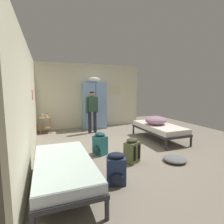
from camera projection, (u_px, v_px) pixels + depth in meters
ground_plane at (116, 147)px, 4.99m from camera, size 8.97×8.97×0.00m
room_backdrop at (65, 99)px, 5.54m from camera, size 4.34×5.67×2.61m
locker_bank at (94, 105)px, 7.23m from camera, size 0.90×0.55×2.07m
shelf_unit at (45, 124)px, 6.48m from camera, size 0.38×0.30×0.57m
bed_right at (159, 128)px, 5.66m from camera, size 0.90×1.90×0.49m
bed_left_front at (64, 166)px, 2.88m from camera, size 0.90×1.90×0.49m
bedding_heap at (156, 121)px, 5.63m from camera, size 0.69×0.61×0.25m
person_traveler at (92, 108)px, 6.46m from camera, size 0.47×0.25×1.52m
water_bottle at (42, 115)px, 6.43m from camera, size 0.06×0.06×0.21m
lotion_bottle at (47, 116)px, 6.43m from camera, size 0.06×0.06×0.16m
backpack_teal at (100, 144)px, 4.41m from camera, size 0.41×0.39×0.55m
backpack_olive at (132, 151)px, 3.93m from camera, size 0.40×0.41×0.55m
backpack_navy at (116, 169)px, 3.04m from camera, size 0.37×0.39×0.55m
clothes_pile_grey at (175, 159)px, 3.99m from camera, size 0.50×0.51×0.11m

